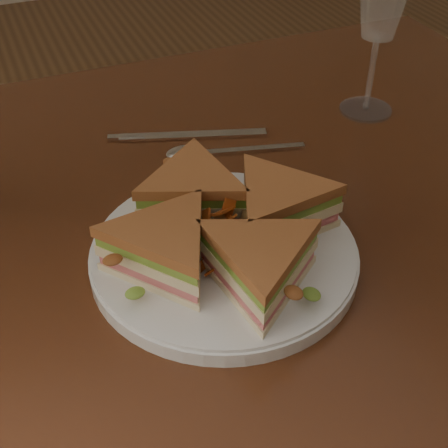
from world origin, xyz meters
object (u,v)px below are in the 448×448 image
Objects in this scene: table at (187,266)px; sandwich_wedges at (224,228)px; knife at (182,136)px; plate at (224,255)px; spoon at (201,152)px.

table is 0.18m from sandwich_wedges.
plate is at bearing -81.59° from knife.
spoon is 0.05m from knife.
sandwich_wedges is 0.21m from spoon.
sandwich_wedges is at bearing -90.03° from spoon.
table is 0.18m from knife.
spoon is (0.06, 0.09, 0.10)m from table.
plate is 0.04m from sandwich_wedges.
table is 5.76× the size of knife.
spoon is at bearing 75.64° from sandwich_wedges.
table is at bearing 93.02° from plate.
spoon reaches higher than table.
plate reaches higher than table.
knife is at bearing 70.99° from table.
spoon is (0.05, 0.20, -0.00)m from plate.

